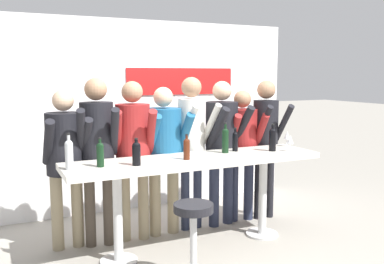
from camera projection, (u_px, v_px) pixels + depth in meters
The scene contains 21 objects.
ground_plane at pixel (196, 247), 4.49m from camera, with size 40.00×40.00×0.00m, color gray.
back_wall at pixel (144, 115), 5.77m from camera, with size 4.28×0.12×2.51m.
tasting_table at pixel (196, 170), 4.38m from camera, with size 2.68×0.65×0.96m.
bar_stool at pixel (193, 232), 3.63m from camera, with size 0.36×0.36×0.72m.
person_far_left at pixel (65, 152), 4.34m from camera, with size 0.46×0.54×1.65m.
person_left at pixel (97, 143), 4.39m from camera, with size 0.46×0.59×1.77m.
person_center_left at pixel (133, 143), 4.56m from camera, with size 0.51×0.61×1.73m.
person_center at pixel (164, 145), 4.73m from camera, with size 0.48×0.56×1.67m.
person_center_right at pixel (192, 134), 4.89m from camera, with size 0.41×0.55×1.77m.
person_right at pixel (222, 137), 5.03m from camera, with size 0.50×0.60×1.73m.
person_far_right at pixel (242, 141), 5.20m from camera, with size 0.48×0.57×1.61m.
person_rightmost at pixel (266, 132), 5.27m from camera, with size 0.38×0.52×1.73m.
wine_bottle_0 at pixel (136, 152), 3.96m from camera, with size 0.08×0.08×0.26m.
wine_bottle_1 at pixel (235, 140), 4.71m from camera, with size 0.06×0.06×0.26m.
wine_bottle_2 at pixel (187, 148), 4.24m from camera, with size 0.06×0.06×0.26m.
wine_bottle_3 at pixel (100, 153), 3.90m from camera, with size 0.07×0.07×0.27m.
wine_bottle_4 at pixel (225, 139), 4.60m from camera, with size 0.07×0.07×0.33m.
wine_bottle_5 at pixel (69, 153), 3.78m from camera, with size 0.07×0.07×0.33m.
wine_bottle_6 at pixel (273, 138), 4.71m from camera, with size 0.08×0.08×0.30m.
wine_glass_0 at pixel (287, 136), 5.02m from camera, with size 0.07×0.07×0.18m.
wine_glass_1 at pixel (290, 140), 4.69m from camera, with size 0.07×0.07×0.18m.
Camera 1 is at (-1.86, -3.86, 1.80)m, focal length 40.00 mm.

